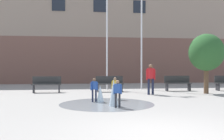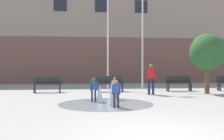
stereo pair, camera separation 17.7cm
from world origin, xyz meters
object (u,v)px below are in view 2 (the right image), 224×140
child_running (116,92)px  park_bench_center (110,83)px  park_bench_under_right_flagpole (179,83)px  teen_by_trashcan (151,77)px  park_bench_left_of_flagpoles (47,84)px  child_with_pink_shirt (115,87)px  flagpole_right (143,26)px  flagpole_left (108,25)px  street_tree_near_building (207,53)px  child_in_fountain (94,88)px

child_running → park_bench_center: bearing=-70.1°
park_bench_center → park_bench_under_right_flagpole: same height
teen_by_trashcan → park_bench_left_of_flagpoles: bearing=-52.3°
child_with_pink_shirt → teen_by_trashcan: bearing=66.9°
flagpole_right → child_running: bearing=-110.1°
park_bench_center → flagpole_left: 3.94m
park_bench_under_right_flagpole → child_with_pink_shirt: 5.69m
child_running → flagpole_right: (2.72, 7.42, 3.50)m
child_with_pink_shirt → child_running: (-0.23, -2.31, 0.00)m
teen_by_trashcan → flagpole_right: (0.36, 3.36, 3.15)m
flagpole_right → street_tree_near_building: 4.62m
flagpole_left → flagpole_right: (2.26, 0.00, -0.06)m
park_bench_center → child_with_pink_shirt: size_ratio=1.62×
park_bench_under_right_flagpole → child_with_pink_shirt: size_ratio=1.62×
park_bench_center → park_bench_under_right_flagpole: 4.15m
child_running → flagpole_left: (0.46, 7.42, 3.57)m
child_running → street_tree_near_building: (5.51, 4.24, 1.65)m
park_bench_under_right_flagpole → teen_by_trashcan: size_ratio=1.01×
child_in_fountain → street_tree_near_building: size_ratio=0.30×
park_bench_under_right_flagpole → flagpole_left: flagpole_left is taller
park_bench_center → park_bench_under_right_flagpole: bearing=0.1°
flagpole_right → flagpole_left: bearing=180.0°
child_with_pink_shirt → flagpole_left: 6.24m
child_running → child_in_fountain: size_ratio=1.00×
park_bench_under_right_flagpole → flagpole_left: size_ratio=0.21×
child_with_pink_shirt → child_running: same height
park_bench_left_of_flagpoles → flagpole_right: flagpole_right is taller
park_bench_center → flagpole_left: (0.03, 1.45, 3.66)m
park_bench_left_of_flagpoles → flagpole_right: 7.06m
child_in_fountain → flagpole_left: bearing=135.9°
teen_by_trashcan → flagpole_left: 5.02m
child_running → park_bench_left_of_flagpoles: bearing=-37.9°
park_bench_left_of_flagpoles → street_tree_near_building: bearing=-11.0°
park_bench_left_of_flagpoles → flagpole_left: bearing=22.4°
teen_by_trashcan → street_tree_near_building: size_ratio=0.49×
child_with_pink_shirt → child_running: size_ratio=1.00×
flagpole_left → teen_by_trashcan: bearing=-60.4°
park_bench_center → child_in_fountain: size_ratio=1.62×
flagpole_right → child_in_fountain: bearing=-120.8°
flagpole_left → child_running: bearing=-93.5°
child_running → flagpole_left: flagpole_left is taller
child_in_fountain → flagpole_left: size_ratio=0.13×
street_tree_near_building → teen_by_trashcan: bearing=-176.9°
street_tree_near_building → park_bench_center: bearing=161.2°
teen_by_trashcan → child_in_fountain: 3.95m
park_bench_left_of_flagpoles → flagpole_left: size_ratio=0.21×
park_bench_center → child_running: size_ratio=1.62×
park_bench_center → street_tree_near_building: 5.64m
street_tree_near_building → park_bench_left_of_flagpoles: bearing=169.0°
teen_by_trashcan → flagpole_left: bearing=-94.1°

